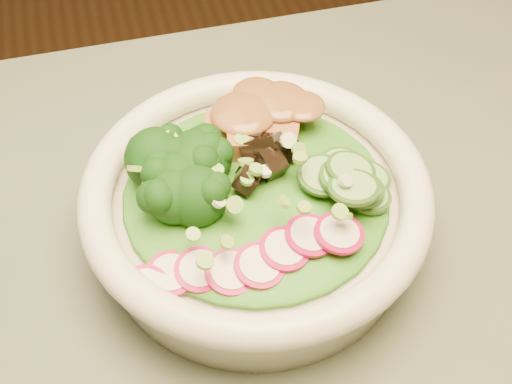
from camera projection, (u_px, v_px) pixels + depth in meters
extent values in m
cylinder|color=black|center=(483.00, 221.00, 1.07)|extent=(0.06, 0.06, 0.72)
cylinder|color=silver|center=(256.00, 219.00, 0.55)|extent=(0.23, 0.23, 0.05)
torus|color=silver|center=(256.00, 191.00, 0.52)|extent=(0.26, 0.26, 0.03)
ellipsoid|color=#2B6B16|center=(256.00, 191.00, 0.52)|extent=(0.20, 0.20, 0.02)
ellipsoid|color=brown|center=(260.00, 110.00, 0.54)|extent=(0.07, 0.05, 0.02)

